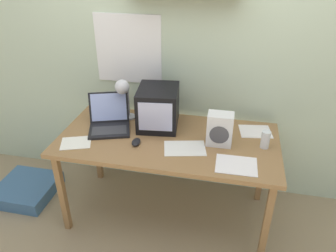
{
  "coord_description": "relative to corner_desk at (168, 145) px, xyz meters",
  "views": [
    {
      "loc": [
        0.43,
        -2.02,
        2.0
      ],
      "look_at": [
        0.0,
        0.0,
        0.84
      ],
      "focal_mm": 35.0,
      "sensor_mm": 36.0,
      "label": 1
    }
  ],
  "objects": [
    {
      "name": "crt_monitor",
      "position": [
        -0.11,
        0.17,
        0.21
      ],
      "size": [
        0.34,
        0.39,
        0.31
      ],
      "rotation": [
        0.0,
        0.0,
        0.12
      ],
      "color": "black",
      "rests_on": "corner_desk"
    },
    {
      "name": "back_wall",
      "position": [
        -0.0,
        0.5,
        0.63
      ],
      "size": [
        5.6,
        0.24,
        2.6
      ],
      "color": "beige",
      "rests_on": "ground_plane"
    },
    {
      "name": "open_notebook",
      "position": [
        -0.63,
        -0.21,
        0.06
      ],
      "size": [
        0.26,
        0.23,
        0.0
      ],
      "rotation": [
        0.0,
        0.0,
        0.35
      ],
      "color": "white",
      "rests_on": "corner_desk"
    },
    {
      "name": "desk_lamp",
      "position": [
        -0.4,
        0.19,
        0.32
      ],
      "size": [
        0.13,
        0.17,
        0.35
      ],
      "rotation": [
        0.0,
        0.0,
        -0.28
      ],
      "color": "silver",
      "rests_on": "corner_desk"
    },
    {
      "name": "computer_mouse",
      "position": [
        -0.21,
        -0.13,
        0.08
      ],
      "size": [
        0.07,
        0.11,
        0.03
      ],
      "rotation": [
        0.0,
        0.0,
        0.06
      ],
      "color": "black",
      "rests_on": "corner_desk"
    },
    {
      "name": "juice_glass",
      "position": [
        0.69,
        0.02,
        0.12
      ],
      "size": [
        0.06,
        0.06,
        0.13
      ],
      "color": "white",
      "rests_on": "corner_desk"
    },
    {
      "name": "ground_plane",
      "position": [
        0.0,
        0.0,
        -0.68
      ],
      "size": [
        12.0,
        12.0,
        0.0
      ],
      "primitive_type": "plane",
      "color": "#9E8966"
    },
    {
      "name": "corner_desk",
      "position": [
        0.0,
        0.0,
        0.0
      ],
      "size": [
        1.61,
        0.79,
        0.74
      ],
      "color": "olive",
      "rests_on": "ground_plane"
    },
    {
      "name": "floor_cushion",
      "position": [
        -1.29,
        -0.05,
        -0.62
      ],
      "size": [
        0.48,
        0.48,
        0.12
      ],
      "color": "#426B94",
      "rests_on": "ground_plane"
    },
    {
      "name": "loose_paper_near_monitor",
      "position": [
        0.15,
        -0.12,
        0.06
      ],
      "size": [
        0.32,
        0.25,
        0.0
      ],
      "rotation": [
        0.0,
        0.0,
        0.23
      ],
      "color": "silver",
      "rests_on": "corner_desk"
    },
    {
      "name": "space_heater",
      "position": [
        0.37,
        0.0,
        0.18
      ],
      "size": [
        0.18,
        0.13,
        0.24
      ],
      "rotation": [
        0.0,
        0.0,
        0.02
      ],
      "color": "white",
      "rests_on": "corner_desk"
    },
    {
      "name": "loose_paper_near_laptop",
      "position": [
        0.63,
        0.23,
        0.06
      ],
      "size": [
        0.26,
        0.23,
        0.0
      ],
      "rotation": [
        0.0,
        0.0,
        0.16
      ],
      "color": "white",
      "rests_on": "corner_desk"
    },
    {
      "name": "laptop",
      "position": [
        -0.48,
        0.06,
        0.12
      ],
      "size": [
        0.39,
        0.4,
        0.25
      ],
      "rotation": [
        0.0,
        0.0,
        0.33
      ],
      "color": "black",
      "rests_on": "corner_desk"
    },
    {
      "name": "printed_handout",
      "position": [
        0.51,
        -0.24,
        0.06
      ],
      "size": [
        0.27,
        0.22,
        0.0
      ],
      "rotation": [
        0.0,
        0.0,
        0.02
      ],
      "color": "white",
      "rests_on": "corner_desk"
    }
  ]
}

